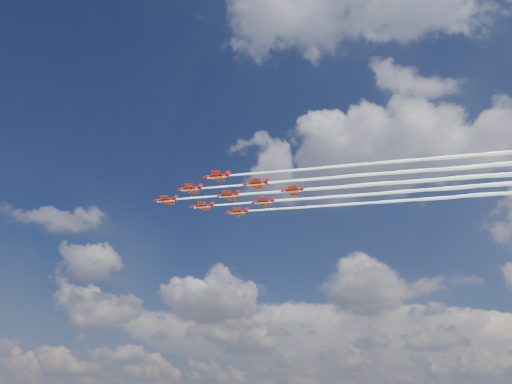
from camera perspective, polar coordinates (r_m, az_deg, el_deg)
jet_lead at (r=167.51m, az=13.14°, el=0.83°), size 143.03×41.39×2.31m
jet_row2_port at (r=161.89m, az=17.15°, el=2.25°), size 143.03×41.39×2.31m
jet_row2_starb at (r=175.42m, az=16.69°, el=0.06°), size 143.03×41.39×2.31m
jet_row3_port at (r=157.22m, az=21.44°, el=3.75°), size 143.03×41.39×2.31m
jet_row3_centre at (r=170.46m, az=20.63°, el=1.38°), size 143.03×41.39×2.31m
jet_row3_starb at (r=183.98m, az=19.93°, el=-0.65°), size 143.03×41.39×2.31m
jet_row4_port at (r=166.44m, az=24.77°, el=2.76°), size 143.03×41.39×2.31m
jet_row4_starb at (r=179.63m, az=23.75°, el=0.59°), size 143.03×41.39×2.31m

